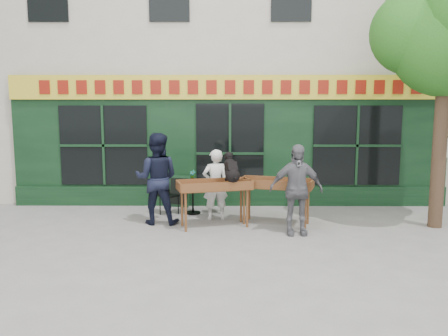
{
  "coord_description": "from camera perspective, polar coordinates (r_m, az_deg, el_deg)",
  "views": [
    {
      "loc": [
        -0.07,
        -8.68,
        2.44
      ],
      "look_at": [
        -0.14,
        0.5,
        1.22
      ],
      "focal_mm": 35.0,
      "sensor_mm": 36.0,
      "label": 1
    }
  ],
  "objects": [
    {
      "name": "man_right",
      "position": [
        8.66,
        9.39,
        -2.8
      ],
      "size": [
        1.06,
        0.48,
        1.79
      ],
      "primitive_type": "imported",
      "rotation": [
        0.0,
        0.0,
        0.04
      ],
      "color": "#5B5B60",
      "rests_on": "ground"
    },
    {
      "name": "building",
      "position": [
        14.87,
        0.72,
        17.4
      ],
      "size": [
        14.0,
        7.26,
        10.0
      ],
      "color": "beige",
      "rests_on": "ground"
    },
    {
      "name": "chalkboard",
      "position": [
        11.12,
        -5.92,
        -3.02
      ],
      "size": [
        0.59,
        0.31,
        0.79
      ],
      "rotation": [
        0.0,
        0.0,
        -0.24
      ],
      "color": "black",
      "rests_on": "ground"
    },
    {
      "name": "ground",
      "position": [
        9.01,
        0.87,
        -8.12
      ],
      "size": [
        80.0,
        80.0,
        0.0
      ],
      "primitive_type": "plane",
      "color": "slate",
      "rests_on": "ground"
    },
    {
      "name": "book_cart_right",
      "position": [
        9.36,
        6.86,
        -2.41
      ],
      "size": [
        1.62,
        1.04,
        0.99
      ],
      "rotation": [
        0.0,
        0.0,
        -0.31
      ],
      "color": "brown",
      "rests_on": "ground"
    },
    {
      "name": "woman",
      "position": [
        9.73,
        -1.15,
        -2.18
      ],
      "size": [
        0.65,
        0.52,
        1.58
      ],
      "primitive_type": "imported",
      "rotation": [
        0.0,
        0.0,
        3.41
      ],
      "color": "silver",
      "rests_on": "ground"
    },
    {
      "name": "bistro_chair_right",
      "position": [
        10.36,
        -0.55,
        -2.88
      ],
      "size": [
        0.41,
        0.41,
        0.95
      ],
      "rotation": [
        0.0,
        0.0,
        -1.43
      ],
      "color": "black",
      "rests_on": "ground"
    },
    {
      "name": "book_cart_center",
      "position": [
        9.09,
        -1.26,
        -2.66
      ],
      "size": [
        1.61,
        1.0,
        0.99
      ],
      "rotation": [
        0.0,
        0.0,
        0.27
      ],
      "color": "brown",
      "rests_on": "ground"
    },
    {
      "name": "man_left",
      "position": [
        9.46,
        -8.78,
        -1.37
      ],
      "size": [
        0.98,
        0.78,
        1.96
      ],
      "primitive_type": "imported",
      "rotation": [
        0.0,
        0.0,
        3.1
      ],
      "color": "black",
      "rests_on": "ground"
    },
    {
      "name": "bistro_chair_left",
      "position": [
        10.35,
        -7.55,
        -2.95
      ],
      "size": [
        0.51,
        0.51,
        0.95
      ],
      "rotation": [
        0.0,
        0.0,
        0.92
      ],
      "color": "black",
      "rests_on": "ground"
    },
    {
      "name": "dog",
      "position": [
        8.96,
        0.96,
        0.22
      ],
      "size": [
        0.49,
        0.67,
        0.6
      ],
      "primitive_type": null,
      "rotation": [
        0.0,
        0.0,
        0.27
      ],
      "color": "black",
      "rests_on": "book_cart_center"
    },
    {
      "name": "bistro_table",
      "position": [
        10.33,
        -4.1,
        -3.01
      ],
      "size": [
        0.6,
        0.6,
        0.76
      ],
      "color": "black",
      "rests_on": "ground"
    },
    {
      "name": "potted_plant",
      "position": [
        10.27,
        -4.12,
        -1.04
      ],
      "size": [
        0.17,
        0.15,
        0.27
      ],
      "primitive_type": "imported",
      "rotation": [
        0.0,
        0.0,
        -0.39
      ],
      "color": "gray",
      "rests_on": "bistro_table"
    },
    {
      "name": "street_tree",
      "position": [
        10.19,
        27.22,
        16.2
      ],
      "size": [
        3.05,
        2.9,
        5.6
      ],
      "color": "#382619",
      "rests_on": "ground"
    }
  ]
}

